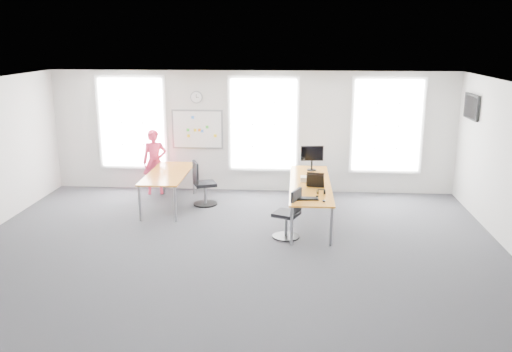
# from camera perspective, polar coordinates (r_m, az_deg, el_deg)

# --- Properties ---
(floor) EXTENTS (10.00, 10.00, 0.00)m
(floor) POSITION_cam_1_polar(r_m,az_deg,el_deg) (10.04, -2.37, -7.78)
(floor) COLOR #2D2D33
(floor) RESTS_ON ground
(ceiling) EXTENTS (10.00, 10.00, 0.00)m
(ceiling) POSITION_cam_1_polar(r_m,az_deg,el_deg) (9.32, -2.57, 9.53)
(ceiling) COLOR white
(ceiling) RESTS_ON ground
(wall_back) EXTENTS (10.00, 0.00, 10.00)m
(wall_back) POSITION_cam_1_polar(r_m,az_deg,el_deg) (13.47, -0.48, 4.67)
(wall_back) COLOR silver
(wall_back) RESTS_ON ground
(wall_front) EXTENTS (10.00, 0.00, 10.00)m
(wall_front) POSITION_cam_1_polar(r_m,az_deg,el_deg) (5.82, -7.11, -9.04)
(wall_front) COLOR silver
(wall_front) RESTS_ON ground
(window_left) EXTENTS (1.60, 0.06, 2.20)m
(window_left) POSITION_cam_1_polar(r_m,az_deg,el_deg) (13.97, -12.91, 5.50)
(window_left) COLOR white
(window_left) RESTS_ON wall_back
(window_mid) EXTENTS (1.60, 0.06, 2.20)m
(window_mid) POSITION_cam_1_polar(r_m,az_deg,el_deg) (13.38, 0.79, 5.48)
(window_mid) COLOR white
(window_mid) RESTS_ON wall_back
(window_right) EXTENTS (1.60, 0.06, 2.20)m
(window_right) POSITION_cam_1_polar(r_m,az_deg,el_deg) (13.54, 13.62, 5.17)
(window_right) COLOR white
(window_right) RESTS_ON wall_back
(desk_right) EXTENTS (0.86, 3.21, 0.78)m
(desk_right) POSITION_cam_1_polar(r_m,az_deg,el_deg) (11.54, 5.72, -1.01)
(desk_right) COLOR orange
(desk_right) RESTS_ON ground
(desk_left) EXTENTS (0.88, 2.20, 0.80)m
(desk_left) POSITION_cam_1_polar(r_m,az_deg,el_deg) (12.46, -9.23, 0.06)
(desk_left) COLOR orange
(desk_left) RESTS_ON ground
(chair_right) EXTENTS (0.59, 0.59, 0.99)m
(chair_right) POSITION_cam_1_polar(r_m,az_deg,el_deg) (10.49, 3.50, -4.27)
(chair_right) COLOR black
(chair_right) RESTS_ON ground
(chair_left) EXTENTS (0.61, 0.61, 1.04)m
(chair_left) POSITION_cam_1_polar(r_m,az_deg,el_deg) (12.55, -5.66, -1.04)
(chair_left) COLOR black
(chair_left) RESTS_ON ground
(person) EXTENTS (0.66, 0.51, 1.61)m
(person) POSITION_cam_1_polar(r_m,az_deg,el_deg) (13.53, -10.61, 1.45)
(person) COLOR #DD2F52
(person) RESTS_ON ground
(whiteboard) EXTENTS (1.20, 0.03, 0.90)m
(whiteboard) POSITION_cam_1_polar(r_m,az_deg,el_deg) (13.61, -6.19, 4.90)
(whiteboard) COLOR white
(whiteboard) RESTS_ON wall_back
(wall_clock) EXTENTS (0.30, 0.04, 0.30)m
(wall_clock) POSITION_cam_1_polar(r_m,az_deg,el_deg) (13.50, -6.28, 8.25)
(wall_clock) COLOR gray
(wall_clock) RESTS_ON wall_back
(tv) EXTENTS (0.06, 0.90, 0.55)m
(tv) POSITION_cam_1_polar(r_m,az_deg,el_deg) (12.90, 21.76, 6.80)
(tv) COLOR black
(tv) RESTS_ON wall_right
(keyboard) EXTENTS (0.51, 0.22, 0.02)m
(keyboard) POSITION_cam_1_polar(r_m,az_deg,el_deg) (10.39, 5.21, -2.40)
(keyboard) COLOR black
(keyboard) RESTS_ON desk_right
(mouse) EXTENTS (0.09, 0.12, 0.04)m
(mouse) POSITION_cam_1_polar(r_m,az_deg,el_deg) (10.27, 7.16, -2.62)
(mouse) COLOR black
(mouse) RESTS_ON desk_right
(lens_cap) EXTENTS (0.07, 0.07, 0.01)m
(lens_cap) POSITION_cam_1_polar(r_m,az_deg,el_deg) (10.61, 6.47, -2.12)
(lens_cap) COLOR black
(lens_cap) RESTS_ON desk_right
(headphones) EXTENTS (0.18, 0.09, 0.10)m
(headphones) POSITION_cam_1_polar(r_m,az_deg,el_deg) (10.76, 6.84, -1.66)
(headphones) COLOR black
(headphones) RESTS_ON desk_right
(laptop_sleeve) EXTENTS (0.37, 0.26, 0.29)m
(laptop_sleeve) POSITION_cam_1_polar(r_m,az_deg,el_deg) (11.20, 6.25, -0.47)
(laptop_sleeve) COLOR black
(laptop_sleeve) RESTS_ON desk_right
(paper_stack) EXTENTS (0.30, 0.22, 0.10)m
(paper_stack) POSITION_cam_1_polar(r_m,az_deg,el_deg) (11.67, 5.44, -0.30)
(paper_stack) COLOR beige
(paper_stack) RESTS_ON desk_right
(monitor) EXTENTS (0.52, 0.21, 0.58)m
(monitor) POSITION_cam_1_polar(r_m,az_deg,el_deg) (12.54, 5.91, 2.13)
(monitor) COLOR black
(monitor) RESTS_ON desk_right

